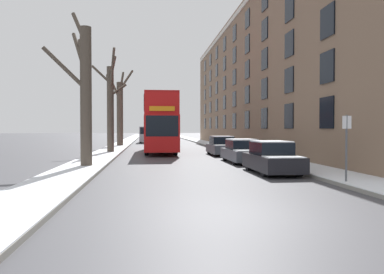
% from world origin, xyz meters
% --- Properties ---
extents(ground_plane, '(320.00, 320.00, 0.00)m').
position_xyz_m(ground_plane, '(0.00, 0.00, 0.00)').
color(ground_plane, '#424247').
extents(sidewalk_left, '(2.17, 130.00, 0.16)m').
position_xyz_m(sidewalk_left, '(-5.38, 53.00, 0.08)').
color(sidewalk_left, gray).
rests_on(sidewalk_left, ground).
extents(sidewalk_right, '(2.17, 130.00, 0.16)m').
position_xyz_m(sidewalk_right, '(5.38, 53.00, 0.08)').
color(sidewalk_right, gray).
rests_on(sidewalk_right, ground).
extents(terrace_facade_right, '(9.10, 50.26, 13.72)m').
position_xyz_m(terrace_facade_right, '(10.95, 28.68, 6.86)').
color(terrace_facade_right, '#7A604C').
rests_on(terrace_facade_right, ground).
extents(bare_tree_left_0, '(2.27, 2.76, 7.87)m').
position_xyz_m(bare_tree_left_0, '(-5.28, 10.74, 3.88)').
color(bare_tree_left_0, '#4C4238').
rests_on(bare_tree_left_0, ground).
extents(bare_tree_left_1, '(2.72, 3.98, 8.00)m').
position_xyz_m(bare_tree_left_1, '(-5.12, 21.68, 3.89)').
color(bare_tree_left_1, '#4C4238').
rests_on(bare_tree_left_1, ground).
extents(bare_tree_left_2, '(2.40, 2.57, 8.60)m').
position_xyz_m(bare_tree_left_2, '(-5.21, 33.05, 3.93)').
color(bare_tree_left_2, '#4C4238').
rests_on(bare_tree_left_2, ground).
extents(double_decker_bus, '(2.48, 11.16, 4.60)m').
position_xyz_m(double_decker_bus, '(-1.24, 22.72, 2.59)').
color(double_decker_bus, red).
rests_on(double_decker_bus, ground).
extents(parked_car_0, '(1.69, 3.97, 1.43)m').
position_xyz_m(parked_car_0, '(3.25, 7.71, 0.66)').
color(parked_car_0, black).
rests_on(parked_car_0, ground).
extents(parked_car_1, '(1.72, 4.36, 1.37)m').
position_xyz_m(parked_car_1, '(3.25, 13.00, 0.63)').
color(parked_car_1, '#474C56').
rests_on(parked_car_1, ground).
extents(parked_car_2, '(1.78, 4.07, 1.42)m').
position_xyz_m(parked_car_2, '(3.25, 19.07, 0.65)').
color(parked_car_2, '#474C56').
rests_on(parked_car_2, ground).
extents(oncoming_van, '(1.92, 5.52, 2.24)m').
position_xyz_m(oncoming_van, '(-2.42, 44.10, 1.22)').
color(oncoming_van, '#9EA3AD').
rests_on(oncoming_van, ground).
extents(pedestrian_left_sidewalk, '(0.35, 0.35, 1.62)m').
position_xyz_m(pedestrian_left_sidewalk, '(-5.23, 10.55, 0.89)').
color(pedestrian_left_sidewalk, '#4C4742').
rests_on(pedestrian_left_sidewalk, ground).
extents(street_sign_post, '(0.32, 0.07, 2.44)m').
position_xyz_m(street_sign_post, '(4.59, 3.89, 1.40)').
color(street_sign_post, '#4C4F54').
rests_on(street_sign_post, ground).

